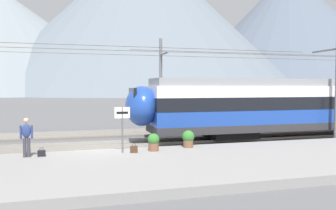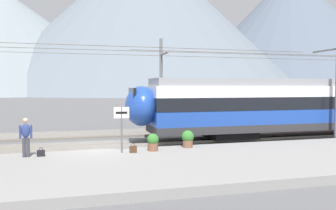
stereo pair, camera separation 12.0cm
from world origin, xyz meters
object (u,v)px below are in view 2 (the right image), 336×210
Objects in this scene: train_near_platform at (333,104)px; catenary_mast_far_side at (162,81)px; potted_plant_platform_edge at (188,138)px; handbag_beside_passenger at (41,153)px; potted_plant_by_shelter at (153,141)px; passenger_walking at (26,135)px; platform_sign at (121,119)px; handbag_near_sign at (133,149)px; catenary_mast_mid at (336,74)px.

train_near_platform is 12.22m from catenary_mast_far_side.
train_near_platform is 32.25× the size of potted_plant_platform_edge.
potted_plant_by_shelter reaches higher than handbag_beside_passenger.
potted_plant_by_shelter is (5.57, -0.04, -0.50)m from passenger_walking.
train_near_platform reaches higher than potted_plant_platform_edge.
train_near_platform is 14.89m from platform_sign.
passenger_walking is (-8.54, -10.05, -2.50)m from catenary_mast_far_side.
catenary_mast_far_side reaches higher than platform_sign.
handbag_near_sign is (-13.98, -3.52, -1.73)m from train_near_platform.
catenary_mast_far_side is 21.34× the size of platform_sign.
handbag_beside_passenger is (-17.97, -3.27, -1.75)m from train_near_platform.
handbag_near_sign is at bearing -110.93° from catenary_mast_far_side.
platform_sign is 4.13m from passenger_walking.
handbag_beside_passenger is 0.90× the size of handbag_near_sign.
train_near_platform is 16.21× the size of passenger_walking.
catenary_mast_mid is 13.26m from platform_sign.
platform_sign is 1.47m from handbag_near_sign.
catenary_mast_far_side reaches higher than handbag_near_sign.
potted_plant_by_shelter is (-13.00, -3.29, -1.44)m from train_near_platform.
potted_plant_by_shelter is (-2.97, -10.08, -3.00)m from catenary_mast_far_side.
platform_sign reaches higher than passenger_walking.
passenger_walking is at bearing -177.12° from potted_plant_platform_edge.
catenary_mast_far_side is 54.54× the size of potted_plant_by_shelter.
catenary_mast_mid is 26.40× the size of passenger_walking.
catenary_mast_mid reaches higher than handbag_near_sign.
passenger_walking is at bearing 177.83° from platform_sign.
catenary_mast_mid is at bearing 5.89° from potted_plant_platform_edge.
train_near_platform is 11.58m from potted_plant_platform_edge.
catenary_mast_mid reaches higher than handbag_beside_passenger.
platform_sign reaches higher than handbag_beside_passenger.
handbag_near_sign is 0.52× the size of potted_plant_platform_edge.
handbag_near_sign reaches higher than handbag_beside_passenger.
potted_plant_by_shelter is (-1.87, -0.41, -0.03)m from potted_plant_platform_edge.
potted_plant_platform_edge reaches higher than handbag_near_sign.
catenary_mast_far_side is 11.29m from platform_sign.
catenary_mast_far_side is at bearing 51.71° from handbag_beside_passenger.
catenary_mast_far_side is 13.42m from passenger_walking.
potted_plant_by_shelter is (1.49, 0.12, -1.09)m from platform_sign.
passenger_walking reaches higher than handbag_beside_passenger.
handbag_beside_passenger is at bearing -1.03° from passenger_walking.
catenary_mast_mid is at bearing 6.96° from potted_plant_by_shelter.
potted_plant_platform_edge is 1.04× the size of potted_plant_by_shelter.
catenary_mast_mid is at bearing 4.58° from passenger_walking.
train_near_platform is at bearing 14.12° from handbag_near_sign.
handbag_beside_passenger is 4.01m from handbag_near_sign.
passenger_walking reaches higher than potted_plant_by_shelter.
platform_sign is at bearing -166.74° from train_near_platform.
potted_plant_platform_edge is at bearing 3.22° from handbag_beside_passenger.
handbag_near_sign is at bearing -3.22° from passenger_walking.
platform_sign is (-4.45, -10.20, -1.91)m from catenary_mast_far_side.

